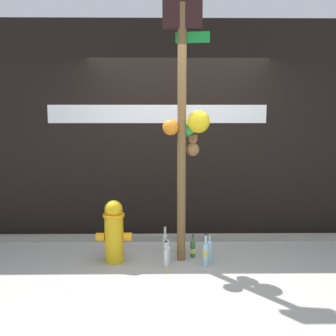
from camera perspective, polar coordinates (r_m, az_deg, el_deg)
ground_plane at (r=4.58m, az=2.08°, el=-14.34°), size 14.00×14.00×0.00m
building_wall at (r=5.56m, az=1.49°, el=5.63°), size 10.00×0.21×3.02m
curb_strip at (r=5.44m, az=1.59°, el=-10.21°), size 8.00×0.12×0.08m
memorial_post at (r=4.47m, az=2.67°, el=8.14°), size 0.54×0.38×3.03m
fire_hydrant at (r=4.65m, az=-7.95°, el=-9.15°), size 0.42×0.25×0.74m
bottle_0 at (r=4.69m, az=0.03°, el=-12.36°), size 0.06×0.06×0.27m
bottle_1 at (r=4.58m, az=5.55°, el=-12.36°), size 0.07×0.07×0.38m
bottle_2 at (r=4.83m, az=3.67°, el=-11.75°), size 0.06×0.06×0.28m
bottle_3 at (r=4.53m, az=-0.30°, el=-12.97°), size 0.06×0.06×0.31m
bottle_4 at (r=4.71m, az=6.10°, el=-11.93°), size 0.06×0.06×0.33m
bottle_5 at (r=4.98m, az=2.11°, el=-11.03°), size 0.07×0.07×0.33m
bottle_6 at (r=4.96m, az=-0.43°, el=-10.86°), size 0.06×0.06×0.34m
litter_0 at (r=4.48m, az=-0.19°, el=-14.79°), size 0.10×0.15×0.01m
litter_1 at (r=4.17m, az=-14.74°, el=-16.86°), size 0.09×0.13×0.01m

